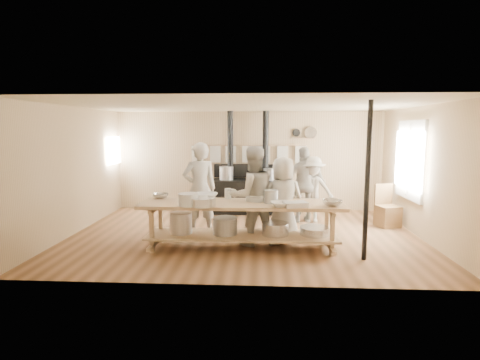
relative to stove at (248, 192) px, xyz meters
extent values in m
plane|color=brown|center=(0.01, -2.12, -0.52)|extent=(7.00, 7.00, 0.00)
plane|color=tan|center=(0.01, 0.38, 0.78)|extent=(7.00, 0.00, 7.00)
plane|color=tan|center=(0.01, -4.62, 0.78)|extent=(7.00, 0.00, 7.00)
plane|color=tan|center=(-3.49, -2.12, 0.78)|extent=(0.00, 5.00, 5.00)
plane|color=tan|center=(3.51, -2.12, 0.78)|extent=(0.00, 5.00, 5.00)
plane|color=beige|center=(0.01, -2.12, 2.08)|extent=(7.00, 7.00, 0.00)
cube|color=beige|center=(3.48, -1.52, 0.98)|extent=(0.06, 1.35, 1.65)
plane|color=white|center=(3.44, -1.52, 0.98)|extent=(0.00, 1.50, 1.50)
cube|color=beige|center=(3.43, -1.52, 0.98)|extent=(0.02, 0.03, 1.50)
plane|color=white|center=(-3.44, -0.12, 1.08)|extent=(0.00, 0.90, 0.90)
cube|color=black|center=(0.01, -0.02, -0.10)|extent=(1.80, 0.70, 0.85)
cube|color=black|center=(0.01, -0.02, -0.47)|extent=(1.90, 0.75, 0.10)
cube|color=black|center=(0.01, 0.28, 0.53)|extent=(1.80, 0.12, 0.35)
cylinder|color=black|center=(-0.44, 0.03, 1.20)|extent=(0.15, 0.15, 1.75)
cylinder|color=black|center=(0.46, 0.03, 1.20)|extent=(0.15, 0.15, 1.75)
cylinder|color=#B2B2B7|center=(-0.54, -0.02, 0.50)|extent=(0.36, 0.36, 0.34)
cylinder|color=gray|center=(0.56, -0.07, 0.48)|extent=(0.30, 0.30, 0.30)
cylinder|color=tan|center=(0.01, 0.28, 1.20)|extent=(3.00, 0.04, 0.04)
cube|color=silver|center=(-1.34, 0.28, 0.98)|extent=(0.28, 0.01, 0.46)
cube|color=silver|center=(-0.89, 0.28, 0.98)|extent=(0.28, 0.01, 0.46)
cube|color=silver|center=(-0.44, 0.28, 0.98)|extent=(0.28, 0.01, 0.46)
cube|color=silver|center=(0.01, 0.28, 0.98)|extent=(0.28, 0.01, 0.46)
cube|color=silver|center=(0.46, 0.28, 0.98)|extent=(0.28, 0.01, 0.46)
cube|color=silver|center=(0.91, 0.28, 0.98)|extent=(0.28, 0.01, 0.46)
cube|color=silver|center=(1.36, 0.28, 0.98)|extent=(0.28, 0.01, 0.46)
cube|color=tan|center=(1.41, 0.30, 1.38)|extent=(0.50, 0.14, 0.03)
cylinder|color=black|center=(1.26, 0.32, 1.53)|extent=(0.20, 0.04, 0.20)
cylinder|color=silver|center=(1.63, 0.32, 1.53)|extent=(0.32, 0.03, 0.32)
cube|color=tan|center=(0.01, -3.02, 0.30)|extent=(3.60, 0.90, 0.06)
cube|color=tan|center=(0.01, -3.02, -0.27)|extent=(3.40, 0.80, 0.04)
cube|color=tan|center=(0.01, -3.02, -0.32)|extent=(3.30, 0.06, 0.06)
cube|color=tan|center=(-1.54, -3.32, -0.10)|extent=(0.07, 0.07, 0.85)
cube|color=tan|center=(-1.54, -2.72, -0.10)|extent=(0.07, 0.07, 0.85)
cube|color=tan|center=(1.56, -3.32, -0.10)|extent=(0.07, 0.07, 0.85)
cube|color=tan|center=(1.56, -2.72, -0.10)|extent=(0.07, 0.07, 0.85)
cylinder|color=#B2B2B7|center=(-1.09, -3.02, -0.06)|extent=(0.40, 0.40, 0.38)
cylinder|color=gray|center=(-0.29, -3.02, -0.10)|extent=(0.44, 0.44, 0.30)
cylinder|color=silver|center=(0.61, -3.02, -0.14)|extent=(0.48, 0.48, 0.22)
cylinder|color=silver|center=(1.31, -3.02, -0.18)|extent=(0.52, 0.52, 0.14)
cylinder|color=black|center=(2.06, -3.47, 0.78)|extent=(0.08, 0.08, 2.60)
imported|color=#A9A095|center=(-0.89, -2.12, 0.42)|extent=(0.80, 0.66, 1.88)
imported|color=#A9A095|center=(0.19, -2.73, 0.40)|extent=(1.07, 0.95, 1.84)
imported|color=#A9A095|center=(0.76, -2.61, 0.30)|extent=(0.89, 0.67, 1.64)
imported|color=#A9A095|center=(1.34, -0.94, 0.35)|extent=(1.08, 0.58, 1.75)
imported|color=#A9A095|center=(1.53, -0.96, 0.24)|extent=(1.04, 0.66, 1.53)
cube|color=brown|center=(3.16, -1.27, -0.29)|extent=(0.54, 0.54, 0.46)
cube|color=brown|center=(3.10, -1.08, 0.15)|extent=(0.43, 0.17, 0.52)
imported|color=silver|center=(-0.68, -2.72, 0.38)|extent=(0.45, 0.45, 0.11)
imported|color=silver|center=(-1.54, -2.69, 0.37)|extent=(0.38, 0.38, 0.09)
imported|color=silver|center=(0.68, -3.35, 0.37)|extent=(0.42, 0.42, 0.09)
imported|color=silver|center=(1.56, -3.22, 0.38)|extent=(0.36, 0.36, 0.10)
cube|color=#B2B2B7|center=(0.92, -3.35, 0.37)|extent=(0.44, 0.35, 0.09)
cylinder|color=silver|center=(-0.64, -3.35, 0.40)|extent=(0.51, 0.51, 0.14)
cylinder|color=gray|center=(0.52, -3.03, 0.44)|extent=(0.29, 0.29, 0.23)
cylinder|color=silver|center=(-0.88, -3.35, 0.43)|extent=(0.40, 0.40, 0.21)
cylinder|color=silver|center=(-0.27, -2.69, 0.43)|extent=(0.13, 0.13, 0.20)
camera|label=1|loc=(0.34, -9.53, 1.62)|focal=28.00mm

